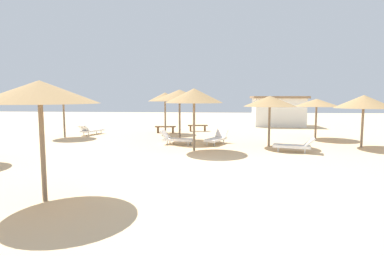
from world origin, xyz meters
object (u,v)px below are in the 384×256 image
(parasol_2, at_px, (63,95))
(parasol_3, at_px, (270,101))
(parasol_0, at_px, (180,95))
(parasol_7, at_px, (40,92))
(lounger_3, at_px, (295,146))
(bench_1, at_px, (198,127))
(beach_cabana, at_px, (278,111))
(parasol_9, at_px, (364,102))
(lounger_2, at_px, (91,130))
(parasol_5, at_px, (194,96))
(lounger_0, at_px, (176,139))
(bench_0, at_px, (165,128))
(parasol_8, at_px, (317,103))
(parasol_6, at_px, (165,97))
(lounger_5, at_px, (217,138))

(parasol_2, height_order, parasol_3, parasol_2)
(parasol_0, distance_m, parasol_7, 10.94)
(parasol_0, relative_size, lounger_3, 1.55)
(bench_1, bearing_deg, lounger_3, -57.94)
(parasol_0, relative_size, beach_cabana, 0.65)
(beach_cabana, bearing_deg, parasol_9, -79.94)
(lounger_2, bearing_deg, beach_cabana, 29.20)
(parasol_5, height_order, lounger_3, parasol_5)
(parasol_0, height_order, lounger_0, parasol_0)
(parasol_7, xyz_separation_m, bench_0, (0.42, 14.64, -2.37))
(lounger_0, bearing_deg, parasol_0, 90.64)
(parasol_3, relative_size, parasol_7, 0.91)
(lounger_2, bearing_deg, parasol_5, -36.13)
(parasol_5, bearing_deg, lounger_0, 121.68)
(parasol_9, distance_m, beach_cabana, 11.98)
(lounger_3, bearing_deg, parasol_0, 151.11)
(parasol_8, distance_m, lounger_3, 5.87)
(lounger_3, distance_m, bench_0, 10.37)
(lounger_3, relative_size, bench_0, 1.30)
(parasol_8, bearing_deg, parasol_0, -168.64)
(beach_cabana, bearing_deg, parasol_6, -143.48)
(parasol_2, xyz_separation_m, beach_cabana, (15.27, 9.40, -1.38))
(parasol_3, bearing_deg, lounger_3, -60.22)
(parasol_5, xyz_separation_m, parasol_9, (8.57, 1.75, -0.30))
(lounger_3, height_order, bench_1, lounger_3)
(parasol_6, xyz_separation_m, bench_0, (-0.08, 0.46, -2.26))
(parasol_8, xyz_separation_m, lounger_3, (-2.46, -4.96, -1.93))
(parasol_0, relative_size, parasol_8, 1.13)
(parasol_6, height_order, parasol_7, parasol_7)
(parasol_6, relative_size, bench_1, 1.90)
(lounger_2, relative_size, lounger_5, 1.02)
(parasol_2, xyz_separation_m, parasol_7, (5.64, -11.54, -0.02))
(parasol_9, relative_size, beach_cabana, 0.60)
(bench_0, distance_m, bench_1, 2.57)
(bench_0, distance_m, beach_cabana, 11.20)
(lounger_0, bearing_deg, parasol_8, 20.76)
(parasol_6, xyz_separation_m, lounger_2, (-5.02, -1.15, -2.29))
(parasol_0, bearing_deg, lounger_5, -26.57)
(parasol_9, height_order, lounger_0, parasol_9)
(lounger_0, relative_size, bench_1, 1.27)
(parasol_5, height_order, beach_cabana, parasol_5)
(parasol_0, distance_m, parasol_2, 7.67)
(bench_0, bearing_deg, parasol_9, -25.78)
(lounger_0, distance_m, lounger_3, 6.18)
(lounger_3, height_order, lounger_5, lounger_5)
(parasol_8, relative_size, lounger_5, 1.39)
(parasol_0, xyz_separation_m, lounger_0, (0.02, -1.49, -2.40))
(bench_1, bearing_deg, parasol_0, -97.99)
(lounger_2, bearing_deg, lounger_3, -24.01)
(parasol_2, bearing_deg, beach_cabana, 31.62)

